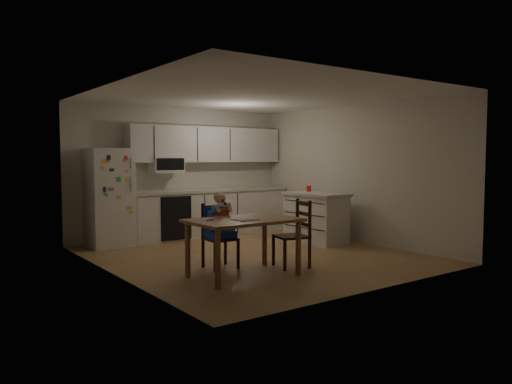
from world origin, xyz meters
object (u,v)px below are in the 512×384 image
at_px(kitchen_island, 316,217).
at_px(chair_booster, 219,222).
at_px(red_cup, 309,189).
at_px(refrigerator, 109,198).
at_px(chair_side, 297,229).
at_px(dining_table, 244,227).

xyz_separation_m(kitchen_island, chair_booster, (-2.55, -0.77, 0.19)).
xyz_separation_m(kitchen_island, red_cup, (0.15, 0.36, 0.50)).
relative_size(kitchen_island, red_cup, 11.04).
xyz_separation_m(refrigerator, chair_side, (1.58, -3.15, -0.31)).
relative_size(dining_table, chair_side, 1.48).
distance_m(refrigerator, chair_side, 3.54).
height_order(red_cup, chair_booster, chair_booster).
xyz_separation_m(dining_table, chair_side, (0.94, 0.03, -0.11)).
height_order(kitchen_island, dining_table, kitchen_island).
height_order(kitchen_island, chair_side, chair_side).
relative_size(kitchen_island, dining_table, 0.87).
bearing_deg(chair_booster, dining_table, -87.14).
xyz_separation_m(dining_table, chair_booster, (0.00, 0.61, -0.01)).
bearing_deg(dining_table, red_cup, 32.88).
distance_m(refrigerator, kitchen_island, 3.69).
height_order(refrigerator, kitchen_island, refrigerator).
xyz_separation_m(refrigerator, red_cup, (3.35, -1.43, 0.11)).
relative_size(dining_table, chair_booster, 1.32).
relative_size(refrigerator, chair_side, 1.79).
distance_m(red_cup, chair_side, 2.50).
bearing_deg(refrigerator, dining_table, -78.61).
bearing_deg(chair_booster, refrigerator, 107.16).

